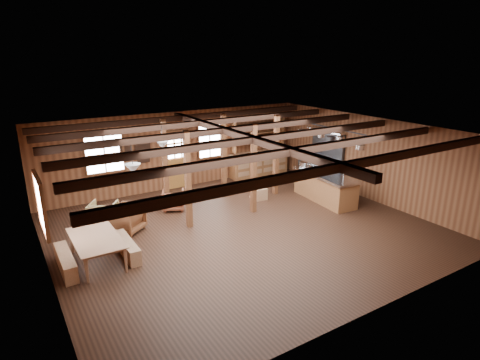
# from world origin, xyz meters

# --- Properties ---
(room) EXTENTS (10.04, 9.04, 2.84)m
(room) POSITION_xyz_m (0.00, 0.00, 1.40)
(room) COLOR black
(room) RESTS_ON ground
(ceiling_joists) EXTENTS (9.80, 8.82, 0.18)m
(ceiling_joists) POSITION_xyz_m (0.00, 0.18, 2.68)
(ceiling_joists) COLOR black
(ceiling_joists) RESTS_ON ceiling
(timber_posts) EXTENTS (3.95, 2.35, 2.80)m
(timber_posts) POSITION_xyz_m (0.52, 2.08, 1.40)
(timber_posts) COLOR #4B2B15
(timber_posts) RESTS_ON floor
(back_door) EXTENTS (1.02, 0.08, 2.15)m
(back_door) POSITION_xyz_m (0.00, 4.45, 0.88)
(back_door) COLOR brown
(back_door) RESTS_ON floor
(window_back_left) EXTENTS (1.32, 0.06, 1.32)m
(window_back_left) POSITION_xyz_m (-2.60, 4.46, 1.60)
(window_back_left) COLOR white
(window_back_left) RESTS_ON wall_back
(window_back_right) EXTENTS (1.02, 0.06, 1.32)m
(window_back_right) POSITION_xyz_m (1.30, 4.46, 1.60)
(window_back_right) COLOR white
(window_back_right) RESTS_ON wall_back
(window_left) EXTENTS (0.14, 1.24, 1.32)m
(window_left) POSITION_xyz_m (-4.96, 0.50, 1.60)
(window_left) COLOR white
(window_left) RESTS_ON wall_back
(notice_boards) EXTENTS (1.08, 0.03, 0.90)m
(notice_boards) POSITION_xyz_m (-1.50, 4.46, 1.64)
(notice_boards) COLOR silver
(notice_boards) RESTS_ON wall_back
(back_counter) EXTENTS (2.55, 0.60, 2.45)m
(back_counter) POSITION_xyz_m (3.40, 4.20, 0.60)
(back_counter) COLOR brown
(back_counter) RESTS_ON floor
(pendant_lamps) EXTENTS (1.86, 2.36, 0.66)m
(pendant_lamps) POSITION_xyz_m (-2.25, 1.00, 2.25)
(pendant_lamps) COLOR #2F2F32
(pendant_lamps) RESTS_ON ceiling
(pot_rack) EXTENTS (0.43, 3.00, 0.45)m
(pot_rack) POSITION_xyz_m (3.37, 0.23, 2.26)
(pot_rack) COLOR #2F2F32
(pot_rack) RESTS_ON ceiling
(kitchen_island) EXTENTS (1.09, 2.56, 1.20)m
(kitchen_island) POSITION_xyz_m (3.60, 0.56, 0.48)
(kitchen_island) COLOR brown
(kitchen_island) RESTS_ON floor
(step_stool) EXTENTS (0.48, 0.37, 0.40)m
(step_stool) POSITION_xyz_m (1.80, 1.76, 0.20)
(step_stool) COLOR brown
(step_stool) RESTS_ON floor
(commercial_range) EXTENTS (0.87, 1.70, 2.09)m
(commercial_range) POSITION_xyz_m (4.65, 1.88, 0.67)
(commercial_range) COLOR #2F2F32
(commercial_range) RESTS_ON floor
(dining_table) EXTENTS (1.04, 1.85, 0.65)m
(dining_table) POSITION_xyz_m (-3.90, 0.26, 0.32)
(dining_table) COLOR brown
(dining_table) RESTS_ON floor
(bench_wall) EXTENTS (0.28, 1.51, 0.42)m
(bench_wall) POSITION_xyz_m (-4.65, 0.26, 0.21)
(bench_wall) COLOR brown
(bench_wall) RESTS_ON floor
(bench_aisle) EXTENTS (0.27, 1.45, 0.40)m
(bench_aisle) POSITION_xyz_m (-3.23, 0.26, 0.20)
(bench_aisle) COLOR brown
(bench_aisle) RESTS_ON floor
(armchair_a) EXTENTS (1.14, 1.14, 0.75)m
(armchair_a) POSITION_xyz_m (-2.82, 1.64, 0.37)
(armchair_a) COLOR brown
(armchair_a) RESTS_ON floor
(armchair_b) EXTENTS (0.90, 0.91, 0.63)m
(armchair_b) POSITION_xyz_m (-1.07, 2.49, 0.32)
(armchair_b) COLOR brown
(armchair_b) RESTS_ON floor
(armchair_c) EXTENTS (1.02, 1.02, 0.68)m
(armchair_c) POSITION_xyz_m (-3.25, 2.47, 0.34)
(armchair_c) COLOR olive
(armchair_c) RESTS_ON floor
(counter_pot) EXTENTS (0.32, 0.32, 0.19)m
(counter_pot) POSITION_xyz_m (3.51, 1.56, 1.04)
(counter_pot) COLOR silver
(counter_pot) RESTS_ON kitchen_island
(bowl) EXTENTS (0.37, 0.37, 0.07)m
(bowl) POSITION_xyz_m (3.36, 0.74, 0.97)
(bowl) COLOR silver
(bowl) RESTS_ON kitchen_island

